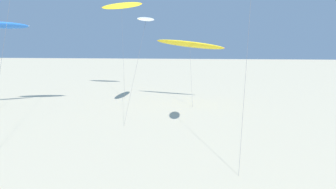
{
  "coord_description": "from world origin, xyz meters",
  "views": [
    {
      "loc": [
        5.42,
        -0.03,
        7.87
      ],
      "look_at": [
        3.5,
        18.27,
        5.22
      ],
      "focal_mm": 41.99,
      "sensor_mm": 36.0,
      "label": 1
    }
  ],
  "objects": [
    {
      "name": "flying_kite_2",
      "position": [
        -15.34,
        37.66,
        9.15
      ],
      "size": [
        5.21,
        6.32,
        9.71
      ],
      "color": "blue",
      "rests_on": "ground"
    },
    {
      "name": "flying_kite_5",
      "position": [
        3.06,
        47.86,
        7.12
      ],
      "size": [
        8.65,
        5.32,
        8.04
      ],
      "color": "yellow",
      "rests_on": "ground"
    },
    {
      "name": "flying_kite_0",
      "position": [
        -7.14,
        56.21,
        12.45
      ],
      "size": [
        6.33,
        7.85,
        13.19
      ],
      "color": "yellow",
      "rests_on": "ground"
    },
    {
      "name": "flying_kite_6",
      "position": [
        -1.27,
        41.78,
        9.86
      ],
      "size": [
        1.65,
        11.35,
        10.36
      ],
      "color": "white",
      "rests_on": "ground"
    }
  ]
}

